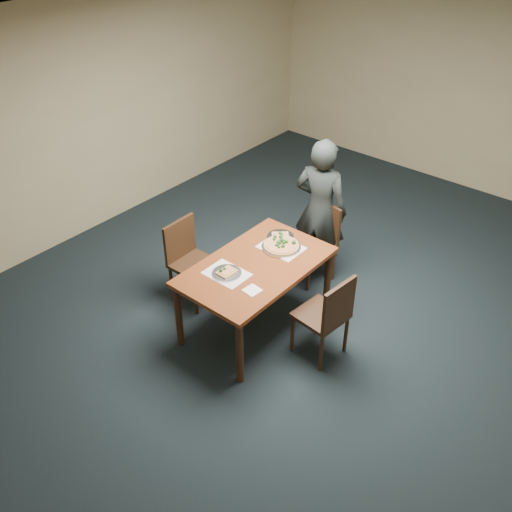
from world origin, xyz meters
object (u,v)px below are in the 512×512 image
Objects in this scene: chair_far at (318,236)px; pizza_pan at (281,245)px; chair_left at (188,257)px; chair_right at (328,314)px; diner at (320,210)px; slice_plate_near at (227,273)px; dining_table at (256,272)px; slice_plate_far at (280,236)px.

pizza_pan is (0.03, -0.71, 0.26)m from chair_far.
chair_far is 1.45m from chair_left.
chair_right is (0.81, -1.01, 0.00)m from chair_far.
diner reaches higher than chair_right.
chair_right is (1.63, 0.18, 0.00)m from chair_left.
chair_right is 0.56× the size of diner.
slice_plate_near is at bearing -77.16° from chair_far.
chair_far is (-0.02, 1.10, -0.14)m from dining_table.
chair_right is at bearing -84.72° from chair_left.
chair_far is 0.31m from diner.
slice_plate_far is at bearing 102.50° from dining_table.
chair_right is 3.25× the size of slice_plate_near.
pizza_pan is (0.00, 0.39, 0.12)m from dining_table.
chair_right is at bearing -26.35° from slice_plate_far.
chair_far is 1.41m from slice_plate_near.
chair_far is 1.00× the size of chair_left.
chair_far reaches higher than slice_plate_far.
chair_left is (-0.82, -1.19, 0.00)m from chair_far.
dining_table is 1.65× the size of chair_far.
chair_far is at bearing 109.00° from diner.
dining_table is 3.82× the size of pizza_pan.
diner is (-0.06, 1.15, 0.16)m from dining_table.
diner is 0.77m from pizza_pan.
diner is at bearing 136.39° from chair_far.
diner is at bearing 84.54° from slice_plate_far.
chair_right reaches higher than dining_table.
pizza_pan is (-0.78, 0.31, 0.26)m from chair_right.
dining_table is 0.81m from chair_right.
diner reaches higher than chair_left.
diner is (0.79, 1.25, 0.30)m from chair_left.
slice_plate_far is (0.73, 0.63, 0.25)m from chair_left.
chair_right reaches higher than slice_plate_far.
slice_plate_near is at bearing -61.90° from chair_right.
dining_table is 0.33m from slice_plate_near.
pizza_pan is (0.06, -0.77, -0.04)m from diner.
chair_right is at bearing 5.84° from dining_table.
dining_table is 0.55m from slice_plate_far.
diner reaches higher than dining_table.
pizza_pan is at bearing -105.45° from chair_right.
chair_left is 0.79m from slice_plate_near.
slice_plate_far is (-0.00, 0.82, -0.00)m from slice_plate_near.
pizza_pan is at bearing 79.79° from slice_plate_near.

